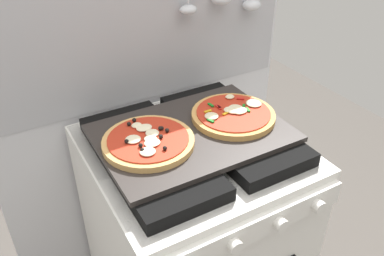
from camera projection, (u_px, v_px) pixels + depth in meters
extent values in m
cube|color=silver|center=(147.00, 119.00, 1.49)|extent=(1.10, 0.03, 1.55)
cube|color=#ADADB2|center=(142.00, 21.00, 1.27)|extent=(1.08, 0.00, 0.56)
ellipsoid|color=silver|center=(188.00, 10.00, 1.30)|extent=(0.06, 0.05, 0.03)
ellipsoid|color=silver|center=(252.00, 5.00, 1.42)|extent=(0.07, 0.06, 0.04)
cube|color=white|center=(192.00, 245.00, 1.43)|extent=(0.60, 0.60, 0.86)
cube|color=black|center=(192.00, 148.00, 1.20)|extent=(0.59, 0.59, 0.01)
cube|color=black|center=(149.00, 155.00, 1.13)|extent=(0.24, 0.51, 0.04)
cube|color=black|center=(231.00, 128.00, 1.24)|extent=(0.24, 0.51, 0.04)
cube|color=white|center=(254.00, 229.00, 1.00)|extent=(0.58, 0.02, 0.07)
cylinder|color=silver|center=(235.00, 246.00, 0.96)|extent=(0.04, 0.02, 0.04)
cylinder|color=silver|center=(281.00, 224.00, 1.02)|extent=(0.04, 0.02, 0.04)
cylinder|color=silver|center=(319.00, 206.00, 1.07)|extent=(0.04, 0.02, 0.04)
cube|color=#2D2826|center=(192.00, 133.00, 1.17)|extent=(0.54, 0.38, 0.02)
cylinder|color=tan|center=(148.00, 142.00, 1.10)|extent=(0.25, 0.25, 0.02)
cylinder|color=#B72D19|center=(148.00, 138.00, 1.10)|extent=(0.22, 0.22, 0.00)
ellipsoid|color=beige|center=(152.00, 143.00, 1.07)|extent=(0.04, 0.04, 0.01)
ellipsoid|color=beige|center=(150.00, 139.00, 1.08)|extent=(0.03, 0.04, 0.01)
ellipsoid|color=beige|center=(152.00, 133.00, 1.11)|extent=(0.04, 0.04, 0.01)
ellipsoid|color=beige|center=(148.00, 152.00, 1.04)|extent=(0.04, 0.04, 0.01)
ellipsoid|color=beige|center=(137.00, 125.00, 1.14)|extent=(0.03, 0.03, 0.01)
ellipsoid|color=beige|center=(133.00, 139.00, 1.08)|extent=(0.04, 0.04, 0.01)
ellipsoid|color=beige|center=(144.00, 128.00, 1.13)|extent=(0.05, 0.04, 0.01)
sphere|color=black|center=(162.00, 128.00, 1.13)|extent=(0.01, 0.01, 0.01)
sphere|color=black|center=(127.00, 141.00, 1.07)|extent=(0.01, 0.01, 0.01)
sphere|color=black|center=(160.00, 128.00, 1.12)|extent=(0.01, 0.01, 0.01)
sphere|color=black|center=(142.00, 150.00, 1.04)|extent=(0.01, 0.01, 0.01)
sphere|color=black|center=(165.00, 148.00, 1.04)|extent=(0.01, 0.01, 0.01)
sphere|color=black|center=(141.00, 145.00, 1.06)|extent=(0.01, 0.01, 0.01)
sphere|color=black|center=(129.00, 124.00, 1.14)|extent=(0.01, 0.01, 0.01)
sphere|color=black|center=(161.00, 137.00, 1.09)|extent=(0.01, 0.01, 0.01)
sphere|color=black|center=(134.00, 120.00, 1.16)|extent=(0.01, 0.01, 0.01)
sphere|color=black|center=(168.00, 131.00, 1.11)|extent=(0.01, 0.01, 0.01)
cylinder|color=tan|center=(232.00, 115.00, 1.22)|extent=(0.25, 0.25, 0.02)
cylinder|color=#B72D19|center=(233.00, 112.00, 1.22)|extent=(0.22, 0.22, 0.00)
ellipsoid|color=beige|center=(233.00, 111.00, 1.21)|extent=(0.03, 0.03, 0.01)
ellipsoid|color=beige|center=(240.00, 110.00, 1.21)|extent=(0.05, 0.04, 0.01)
ellipsoid|color=beige|center=(238.00, 111.00, 1.21)|extent=(0.04, 0.04, 0.01)
ellipsoid|color=beige|center=(230.00, 110.00, 1.21)|extent=(0.04, 0.03, 0.01)
ellipsoid|color=beige|center=(212.00, 116.00, 1.18)|extent=(0.04, 0.04, 0.01)
ellipsoid|color=beige|center=(254.00, 103.00, 1.25)|extent=(0.05, 0.05, 0.01)
ellipsoid|color=beige|center=(236.00, 108.00, 1.22)|extent=(0.05, 0.05, 0.01)
ellipsoid|color=beige|center=(230.00, 97.00, 1.28)|extent=(0.03, 0.03, 0.01)
cube|color=#19721E|center=(211.00, 105.00, 1.24)|extent=(0.01, 0.02, 0.00)
cube|color=red|center=(219.00, 107.00, 1.23)|extent=(0.02, 0.03, 0.00)
cube|color=#19721E|center=(248.00, 110.00, 1.22)|extent=(0.01, 0.03, 0.00)
cube|color=gold|center=(208.00, 111.00, 1.21)|extent=(0.02, 0.01, 0.00)
cube|color=#19721E|center=(211.00, 121.00, 1.16)|extent=(0.02, 0.03, 0.00)
cube|color=red|center=(218.00, 107.00, 1.23)|extent=(0.01, 0.02, 0.00)
cube|color=red|center=(240.00, 99.00, 1.28)|extent=(0.02, 0.02, 0.00)
cube|color=#19721E|center=(251.00, 101.00, 1.26)|extent=(0.03, 0.02, 0.00)
cube|color=#19721E|center=(244.00, 106.00, 1.23)|extent=(0.02, 0.02, 0.00)
cube|color=gold|center=(226.00, 114.00, 1.20)|extent=(0.03, 0.01, 0.00)
cube|color=#19721E|center=(238.00, 110.00, 1.21)|extent=(0.02, 0.02, 0.00)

